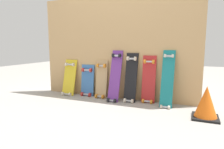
{
  "coord_description": "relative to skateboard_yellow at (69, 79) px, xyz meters",
  "views": [
    {
      "loc": [
        1.17,
        -2.9,
        0.85
      ],
      "look_at": [
        0.0,
        -0.07,
        0.4
      ],
      "focal_mm": 31.9,
      "sensor_mm": 36.0,
      "label": 1
    }
  ],
  "objects": [
    {
      "name": "plywood_wall_panel",
      "position": [
        0.81,
        0.12,
        0.54
      ],
      "size": [
        2.59,
        0.04,
        1.62
      ],
      "primitive_type": "cube",
      "color": "tan",
      "rests_on": "ground"
    },
    {
      "name": "skateboard_black",
      "position": [
        1.11,
        0.0,
        0.07
      ],
      "size": [
        0.19,
        0.23,
        0.8
      ],
      "color": "black",
      "rests_on": "ground"
    },
    {
      "name": "skateboard_natural",
      "position": [
        0.6,
        0.03,
        0.01
      ],
      "size": [
        0.19,
        0.17,
        0.67
      ],
      "color": "tan",
      "rests_on": "ground"
    },
    {
      "name": "traffic_cone",
      "position": [
        2.14,
        -0.36,
        -0.08
      ],
      "size": [
        0.29,
        0.29,
        0.39
      ],
      "color": "black",
      "rests_on": "ground"
    },
    {
      "name": "skateboard_teal",
      "position": [
        1.65,
        -0.04,
        0.09
      ],
      "size": [
        0.17,
        0.3,
        0.86
      ],
      "color": "#197A7F",
      "rests_on": "ground"
    },
    {
      "name": "skateboard_yellow",
      "position": [
        0.0,
        0.0,
        0.0
      ],
      "size": [
        0.23,
        0.23,
        0.67
      ],
      "color": "gold",
      "rests_on": "ground"
    },
    {
      "name": "skateboard_red",
      "position": [
        1.37,
        0.04,
        0.05
      ],
      "size": [
        0.2,
        0.15,
        0.77
      ],
      "color": "#B22626",
      "rests_on": "ground"
    },
    {
      "name": "skateboard_blue",
      "position": [
        0.33,
        0.05,
        -0.03
      ],
      "size": [
        0.24,
        0.14,
        0.59
      ],
      "color": "#386BAD",
      "rests_on": "ground"
    },
    {
      "name": "skateboard_purple",
      "position": [
        0.87,
        -0.04,
        0.08
      ],
      "size": [
        0.17,
        0.3,
        0.84
      ],
      "color": "#6B338C",
      "rests_on": "ground"
    },
    {
      "name": "ground_plane",
      "position": [
        0.81,
        0.05,
        -0.27
      ],
      "size": [
        12.0,
        12.0,
        0.0
      ],
      "primitive_type": "plane",
      "color": "#9E9991"
    }
  ]
}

